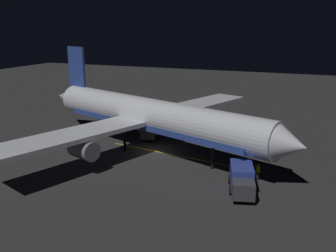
% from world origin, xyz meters
% --- Properties ---
extents(ground_plane, '(180.00, 180.00, 0.20)m').
position_xyz_m(ground_plane, '(0.00, 0.00, -0.10)').
color(ground_plane, '#2D2D2D').
extents(apron_guide_stripe, '(3.34, 20.33, 0.01)m').
position_xyz_m(apron_guide_stripe, '(0.56, 4.00, 0.00)').
color(apron_guide_stripe, gold).
rests_on(apron_guide_stripe, ground_plane).
extents(airliner, '(39.76, 39.45, 12.47)m').
position_xyz_m(airliner, '(-0.21, -0.60, 4.47)').
color(airliner, white).
rests_on(airliner, ground_plane).
extents(baggage_truck, '(5.90, 3.54, 2.52)m').
position_xyz_m(baggage_truck, '(7.94, 12.91, 1.27)').
color(baggage_truck, navy).
rests_on(baggage_truck, ground_plane).
extents(catering_truck, '(6.76, 3.45, 2.36)m').
position_xyz_m(catering_truck, '(-6.10, -2.95, 1.24)').
color(catering_truck, maroon).
rests_on(catering_truck, ground_plane).
extents(ground_crew_worker, '(0.40, 0.40, 1.74)m').
position_xyz_m(ground_crew_worker, '(4.37, 13.83, 0.89)').
color(ground_crew_worker, black).
rests_on(ground_crew_worker, ground_plane).
extents(traffic_cone_near_left, '(0.50, 0.50, 0.55)m').
position_xyz_m(traffic_cone_near_left, '(-6.76, 5.19, 0.25)').
color(traffic_cone_near_left, '#EA590F').
rests_on(traffic_cone_near_left, ground_plane).
extents(traffic_cone_near_right, '(0.50, 0.50, 0.55)m').
position_xyz_m(traffic_cone_near_right, '(-6.81, 3.36, 0.25)').
color(traffic_cone_near_right, '#EA590F').
rests_on(traffic_cone_near_right, ground_plane).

